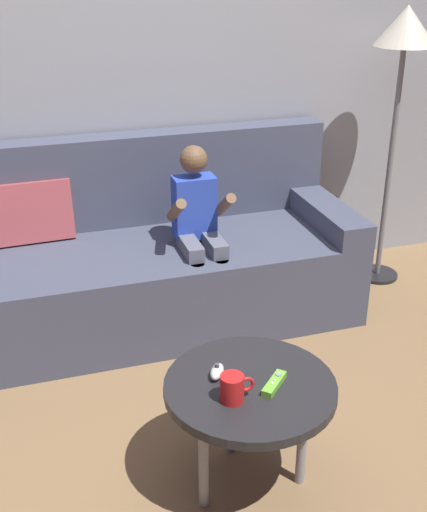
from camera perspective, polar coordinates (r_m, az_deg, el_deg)
name	(u,v)px	position (r m, az deg, el deg)	size (l,w,h in m)	color
ground_plane	(239,472)	(2.61, 2.20, -18.20)	(10.32, 10.32, 0.00)	olive
wall_back	(135,63)	(3.52, -6.77, 16.23)	(5.16, 0.05, 2.50)	#999EA8
couch	(158,260)	(3.44, -4.83, -0.33)	(1.97, 0.80, 0.92)	#474C60
person_seated_on_couch	(199,228)	(3.22, -1.25, 2.42)	(0.29, 0.36, 0.93)	slate
coffee_table	(250,393)	(2.32, 3.15, -11.75)	(0.60, 0.60, 0.44)	#232326
game_remote_lime_near_edge	(274,384)	(2.28, 5.28, -10.94)	(0.12, 0.13, 0.03)	#72C638
nunchuk_white	(217,372)	(2.31, 0.31, -9.97)	(0.08, 0.10, 0.05)	white
coffee_mug	(233,388)	(2.19, 1.69, -11.35)	(0.12, 0.08, 0.09)	red
floor_lamp	(404,48)	(3.69, 16.14, 16.90)	(0.32, 0.32, 1.53)	black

